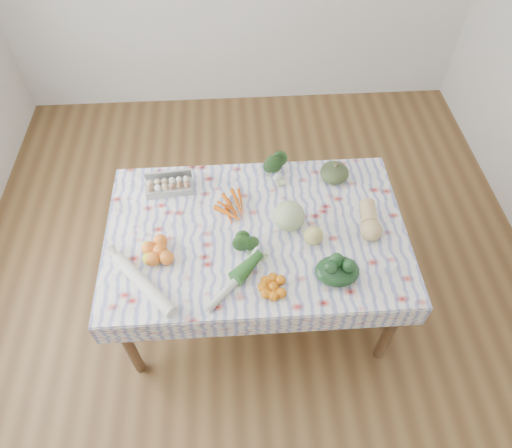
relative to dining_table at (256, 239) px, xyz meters
name	(u,v)px	position (x,y,z in m)	size (l,w,h in m)	color
ground	(256,298)	(0.00, 0.00, -0.68)	(4.50, 4.50, 0.00)	brown
dining_table	(256,239)	(0.00, 0.00, 0.00)	(1.60, 1.00, 0.75)	brown
tablecloth	(256,231)	(0.00, 0.00, 0.08)	(1.66, 1.06, 0.01)	white
egg_carton	(169,187)	(-0.49, 0.33, 0.12)	(0.27, 0.11, 0.07)	#A5A5A1
carrot_bunch	(234,208)	(-0.11, 0.16, 0.10)	(0.20, 0.18, 0.04)	#CE4F04
kale_bunch	(275,169)	(0.14, 0.41, 0.15)	(0.14, 0.13, 0.13)	#1D3C17
kabocha_squash	(335,173)	(0.49, 0.36, 0.14)	(0.17, 0.17, 0.11)	#3D4B28
cabbage	(289,216)	(0.18, 0.02, 0.17)	(0.17, 0.17, 0.17)	#A9BB7F
butternut_squash	(370,220)	(0.62, -0.01, 0.14)	(0.12, 0.25, 0.12)	tan
orange_cluster	(160,250)	(-0.51, -0.13, 0.12)	(0.24, 0.24, 0.08)	orange
broccoli	(249,246)	(-0.05, -0.14, 0.14)	(0.14, 0.14, 0.10)	#244B1C
mandarin_cluster	(273,286)	(0.06, -0.38, 0.11)	(0.18, 0.18, 0.05)	orange
grapefruit	(314,236)	(0.30, -0.09, 0.14)	(0.10, 0.10, 0.10)	tan
spinach_bag	(337,271)	(0.39, -0.32, 0.13)	(0.23, 0.18, 0.10)	black
daikon	(144,284)	(-0.58, -0.33, 0.12)	(0.07, 0.07, 0.48)	white
leek	(234,283)	(-0.13, -0.34, 0.11)	(0.04, 0.04, 0.40)	beige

